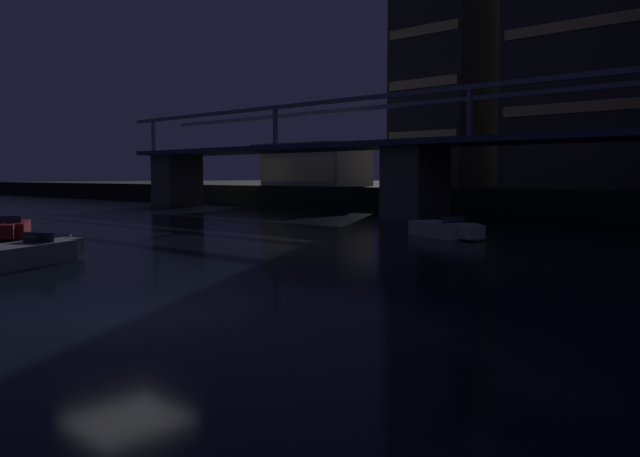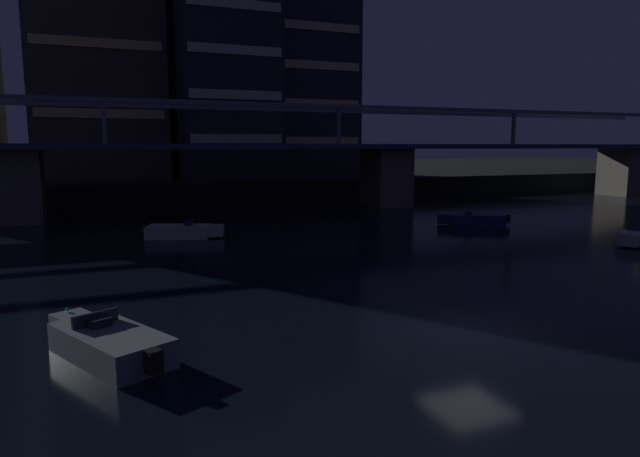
{
  "view_description": "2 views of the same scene",
  "coord_description": "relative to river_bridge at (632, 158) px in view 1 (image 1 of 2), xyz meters",
  "views": [
    {
      "loc": [
        13.64,
        -7.87,
        3.25
      ],
      "look_at": [
        -6.07,
        13.05,
        0.97
      ],
      "focal_mm": 36.9,
      "sensor_mm": 36.0,
      "label": 1
    },
    {
      "loc": [
        -10.84,
        -13.97,
        5.84
      ],
      "look_at": [
        -0.05,
        12.31,
        1.65
      ],
      "focal_mm": 31.6,
      "sensor_mm": 36.0,
      "label": 2
    }
  ],
  "objects": [
    {
      "name": "ground_plane",
      "position": [
        0.0,
        -34.25,
        -4.34
      ],
      "size": [
        400.0,
        400.0,
        0.0
      ],
      "primitive_type": "plane",
      "color": "black"
    },
    {
      "name": "river_bridge",
      "position": [
        0.0,
        0.0,
        0.0
      ],
      "size": [
        101.53,
        6.4,
        9.38
      ],
      "color": "#605B51",
      "rests_on": "ground"
    },
    {
      "name": "tower_west_low",
      "position": [
        -23.38,
        18.35,
        10.6
      ],
      "size": [
        8.54,
        13.58,
        25.78
      ],
      "color": "#38332D",
      "rests_on": "far_riverbank"
    },
    {
      "name": "waterfront_pavilion",
      "position": [
        -38.05,
        11.91,
        0.09
      ],
      "size": [
        12.4,
        7.4,
        4.7
      ],
      "color": "#B2AD9E",
      "rests_on": "far_riverbank"
    },
    {
      "name": "speedboat_near_left",
      "position": [
        -5.52,
        -11.99,
        -3.93
      ],
      "size": [
        5.11,
        3.03,
        1.16
      ],
      "color": "beige",
      "rests_on": "ground"
    },
    {
      "name": "speedboat_mid_left",
      "position": [
        -10.62,
        -32.09,
        -3.93
      ],
      "size": [
        3.34,
        4.97,
        1.16
      ],
      "color": "gray",
      "rests_on": "ground"
    },
    {
      "name": "speedboat_mid_center",
      "position": [
        -22.75,
        -27.95,
        -3.93
      ],
      "size": [
        4.9,
        3.48,
        1.16
      ],
      "color": "maroon",
      "rests_on": "ground"
    }
  ]
}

